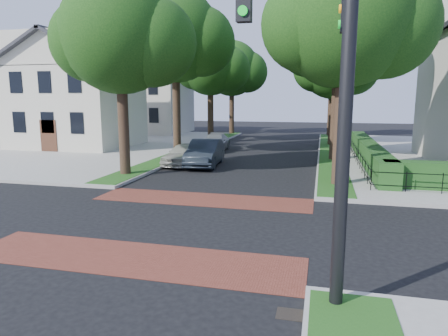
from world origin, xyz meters
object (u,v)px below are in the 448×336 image
(parked_car_front, at_px, (185,154))
(traffic_signal, at_px, (335,68))
(parked_car_middle, at_px, (205,153))
(parked_car_rear, at_px, (215,142))

(parked_car_front, bearing_deg, traffic_signal, -55.02)
(parked_car_middle, bearing_deg, parked_car_rear, 94.67)
(parked_car_rear, bearing_deg, parked_car_middle, -84.12)
(parked_car_middle, bearing_deg, traffic_signal, -70.92)
(parked_car_front, xyz_separation_m, parked_car_rear, (0.00, 7.34, -0.04))
(traffic_signal, relative_size, parked_car_middle, 1.61)
(parked_car_front, distance_m, parked_car_rear, 7.34)
(parked_car_middle, distance_m, parked_car_rear, 7.36)
(parked_car_front, relative_size, parked_car_rear, 0.90)
(traffic_signal, bearing_deg, parked_car_middle, 114.58)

